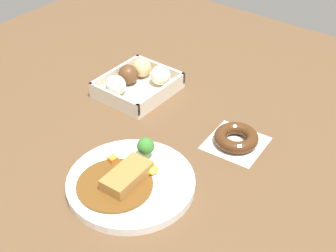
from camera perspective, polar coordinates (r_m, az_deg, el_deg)
The scene contains 4 objects.
ground_plane at distance 1.03m, azimuth -2.83°, elevation -3.87°, with size 1.60×1.60×0.00m, color brown.
curry_plate at distance 0.96m, azimuth -4.52°, elevation -6.52°, with size 0.26×0.26×0.07m.
donut_box at distance 1.24m, azimuth -3.66°, elevation 5.27°, with size 0.19×0.16×0.06m.
chocolate_ring_donut at distance 1.07m, azimuth 8.09°, elevation -1.45°, with size 0.13×0.13×0.03m.
Camera 1 is at (0.58, 0.52, 0.67)m, focal length 51.40 mm.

